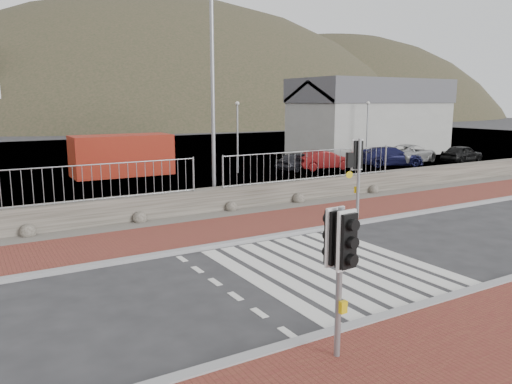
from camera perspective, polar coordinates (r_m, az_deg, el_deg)
ground at (r=12.95m, az=8.45°, el=-8.44°), size 220.00×220.00×0.00m
sidewalk_far at (r=16.52m, az=-1.44°, el=-4.04°), size 40.00×3.00×0.08m
kerb_near at (r=10.93m, az=18.62°, el=-12.23°), size 40.00×0.25×0.12m
kerb_far at (r=15.27m, az=1.32°, el=-5.21°), size 40.00×0.25×0.12m
zebra_crossing at (r=12.95m, az=8.45°, el=-8.41°), size 4.62×5.60×0.01m
gravel_strip at (r=18.25m, az=-4.51°, el=-2.71°), size 40.00×1.50×0.06m
stone_wall at (r=18.86m, az=-5.60°, el=-0.99°), size 40.00×0.60×0.90m
railing at (r=18.51m, az=-5.48°, el=3.09°), size 18.07×0.07×1.22m
quay at (r=38.40m, az=-18.80°, el=3.62°), size 120.00×40.00×0.50m
water at (r=72.91m, az=-24.62°, el=6.18°), size 220.00×50.00×0.05m
harbor_building at (r=40.46m, az=12.90°, el=8.39°), size 12.20×6.20×5.80m
hills_backdrop at (r=102.14m, az=-21.44°, el=-5.81°), size 254.00×90.00×100.00m
traffic_signal_near at (r=7.94m, az=9.57°, el=-6.75°), size 0.38×0.24×2.54m
traffic_signal_far at (r=17.56m, az=11.59°, el=3.40°), size 0.71×0.35×2.88m
streetlight at (r=19.59m, az=-4.59°, el=12.28°), size 1.81×0.24×8.55m
shipping_container at (r=29.14m, az=-15.06°, el=4.08°), size 5.45×2.27×2.27m
car_a at (r=30.48m, az=4.83°, el=3.56°), size 3.49×2.22×1.11m
car_b at (r=30.86m, az=7.76°, el=3.65°), size 3.70×1.73×1.17m
car_c at (r=33.46m, az=15.08°, el=3.98°), size 4.66×3.09×1.25m
car_d at (r=35.37m, az=17.17°, el=4.21°), size 4.94×3.18×1.27m
car_e at (r=37.10m, az=22.47°, el=4.08°), size 3.58×1.75×1.18m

